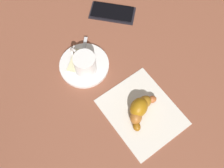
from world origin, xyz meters
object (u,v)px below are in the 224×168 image
saucer (84,65)px  teaspoon (81,62)px  sugar_packet (75,60)px  napkin (142,112)px  espresso_cup (84,63)px  cell_phone (112,12)px  croissant (140,109)px

saucer → teaspoon: bearing=15.0°
sugar_packet → napkin: (-0.23, -0.01, -0.01)m
espresso_cup → sugar_packet: bearing=2.3°
sugar_packet → saucer: bearing=84.0°
teaspoon → sugar_packet: size_ratio=1.58×
cell_phone → croissant: bearing=143.3°
espresso_cup → sugar_packet: espresso_cup is taller
croissant → cell_phone: (0.25, -0.19, -0.02)m
croissant → espresso_cup: bearing=0.9°
saucer → espresso_cup: (-0.01, 0.01, 0.03)m
saucer → croissant: size_ratio=1.23×
sugar_packet → napkin: size_ratio=0.36×
saucer → teaspoon: (0.01, 0.00, 0.01)m
napkin → espresso_cup: bearing=2.0°
croissant → cell_phone: 0.32m
saucer → croissant: bearing=178.7°
sugar_packet → croissant: croissant is taller
espresso_cup → sugar_packet: size_ratio=1.26×
teaspoon → croissant: bearing=179.4°
napkin → cell_phone: (0.26, -0.19, 0.00)m
espresso_cup → sugar_packet: 0.05m
croissant → saucer: bearing=-1.3°
sugar_packet → napkin: bearing=67.0°
sugar_packet → cell_phone: 0.20m
sugar_packet → croissant: size_ratio=0.64×
teaspoon → napkin: (-0.21, -0.00, -0.01)m
napkin → sugar_packet: bearing=2.1°
saucer → sugar_packet: (0.03, 0.01, 0.01)m
teaspoon → napkin: size_ratio=0.57×
espresso_cup → teaspoon: espresso_cup is taller
teaspoon → croissant: (-0.20, 0.00, 0.01)m
espresso_cup → teaspoon: (0.02, -0.00, -0.03)m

